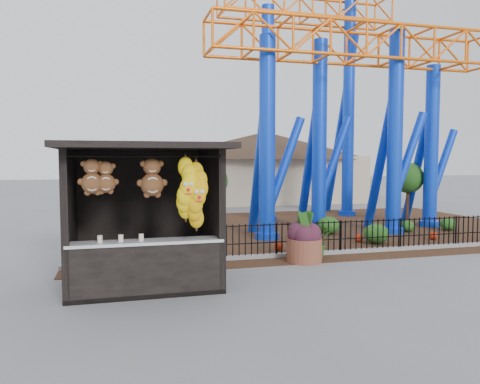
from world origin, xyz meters
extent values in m
plane|color=slate|center=(0.00, 0.00, 0.00)|extent=(120.00, 120.00, 0.00)
cube|color=#331E11|center=(4.00, 8.00, 0.01)|extent=(18.00, 12.00, 0.02)
cube|color=gray|center=(4.00, 3.00, 0.06)|extent=(18.00, 0.18, 0.12)
cube|color=black|center=(-3.00, 1.20, 0.05)|extent=(3.20, 2.60, 0.10)
cube|color=black|center=(-3.00, 2.44, 1.50)|extent=(3.20, 0.12, 3.00)
cube|color=black|center=(-4.54, 1.20, 1.50)|extent=(0.12, 2.60, 3.00)
cube|color=black|center=(-1.46, 1.20, 1.50)|extent=(0.12, 2.60, 3.00)
cube|color=black|center=(-3.00, 0.95, 3.06)|extent=(3.50, 3.40, 0.12)
cube|color=black|center=(-4.53, -0.03, 1.50)|extent=(0.14, 0.14, 3.00)
cube|color=black|center=(-1.47, -0.03, 1.50)|extent=(0.14, 0.14, 3.00)
cube|color=black|center=(-3.00, 0.15, 0.55)|extent=(3.00, 0.50, 1.10)
cube|color=silver|center=(-3.00, 0.15, 1.12)|extent=(3.10, 0.55, 0.06)
cylinder|color=black|center=(-3.00, -0.25, 2.85)|extent=(2.90, 0.04, 0.04)
cylinder|color=#0C38D6|center=(1.50, 6.00, 3.50)|extent=(0.56, 0.56, 7.00)
cylinder|color=#0C38D6|center=(1.50, 6.00, 0.12)|extent=(0.84, 0.84, 0.24)
cylinder|color=#0C38D6|center=(4.00, 7.20, 3.65)|extent=(0.56, 0.56, 7.30)
cylinder|color=#0C38D6|center=(4.00, 7.20, 0.12)|extent=(0.84, 0.84, 0.24)
cylinder|color=#0C38D6|center=(6.50, 6.00, 3.75)|extent=(0.56, 0.56, 7.50)
cylinder|color=#0C38D6|center=(6.50, 6.00, 0.12)|extent=(0.84, 0.84, 0.24)
cylinder|color=#0C38D6|center=(9.00, 7.20, 3.30)|extent=(0.56, 0.56, 6.60)
cylinder|color=#0C38D6|center=(9.00, 7.20, 0.12)|extent=(0.84, 0.84, 0.24)
cylinder|color=#0C38D6|center=(3.00, 10.50, 4.75)|extent=(0.56, 0.56, 9.50)
cylinder|color=#0C38D6|center=(3.00, 10.50, 0.12)|extent=(0.84, 0.84, 0.24)
cylinder|color=#0C38D6|center=(7.50, 11.50, 5.25)|extent=(0.56, 0.56, 10.50)
cylinder|color=#0C38D6|center=(7.50, 11.50, 0.12)|extent=(0.84, 0.84, 0.24)
cylinder|color=#0C38D6|center=(1.50, 6.90, 2.62)|extent=(0.36, 2.21, 5.85)
cylinder|color=#0C38D6|center=(2.20, 6.30, 2.45)|extent=(1.62, 0.32, 3.73)
cylinder|color=#0C38D6|center=(4.00, 8.10, 2.74)|extent=(0.36, 2.29, 6.10)
cylinder|color=#0C38D6|center=(4.70, 7.50, 2.55)|extent=(1.67, 0.32, 3.88)
cylinder|color=#0C38D6|center=(6.50, 6.90, 2.81)|extent=(0.36, 2.34, 6.26)
cylinder|color=#0C38D6|center=(7.20, 6.30, 2.62)|extent=(1.71, 0.32, 3.99)
cylinder|color=#0C38D6|center=(9.00, 8.10, 2.47)|extent=(0.36, 2.10, 5.53)
cylinder|color=#0C38D6|center=(9.70, 7.50, 2.31)|extent=(1.54, 0.32, 3.52)
cylinder|color=brown|center=(1.35, 2.31, 0.32)|extent=(1.27, 1.27, 0.65)
ellipsoid|color=#371623|center=(1.35, 2.31, 0.97)|extent=(0.70, 0.70, 0.64)
imported|color=#285E1B|center=(1.90, 2.70, 0.45)|extent=(0.98, 0.91, 0.89)
ellipsoid|color=#204C16|center=(2.53, 4.75, 0.29)|extent=(0.69, 0.69, 0.56)
ellipsoid|color=#204C16|center=(4.71, 4.21, 0.34)|extent=(0.82, 0.82, 0.65)
ellipsoid|color=#204C16|center=(7.22, 6.14, 0.23)|extent=(0.55, 0.55, 0.44)
ellipsoid|color=#204C16|center=(4.04, 6.41, 0.34)|extent=(0.81, 0.81, 0.65)
ellipsoid|color=#204C16|center=(8.95, 5.99, 0.26)|extent=(0.61, 0.61, 0.49)
sphere|color=#AD230B|center=(1.16, 3.84, 0.16)|extent=(0.28, 0.28, 0.28)
sphere|color=#AD230B|center=(4.28, 4.58, 0.16)|extent=(0.28, 0.28, 0.28)
sphere|color=#AD230B|center=(7.00, 4.33, 0.16)|extent=(0.28, 0.28, 0.28)
cube|color=#BFAD8C|center=(6.00, 20.00, 1.50)|extent=(12.00, 6.00, 3.00)
cone|color=#332319|center=(6.00, 20.00, 3.90)|extent=(15.00, 15.00, 1.80)
camera|label=1|loc=(-3.59, -9.38, 2.79)|focal=35.00mm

